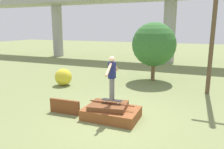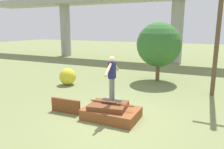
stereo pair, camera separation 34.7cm
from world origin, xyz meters
name	(u,v)px [view 2 (the right image)]	position (x,y,z in m)	size (l,w,h in m)	color
ground_plane	(111,118)	(0.00, 0.00, 0.00)	(80.00, 80.00, 0.00)	olive
scrap_pile	(111,112)	(-0.02, 0.00, 0.24)	(1.92, 1.28, 0.58)	brown
scrap_plank_loose	(66,106)	(-1.78, -0.27, 0.27)	(1.23, 0.14, 0.54)	brown
skateboard	(112,100)	(0.01, 0.04, 0.66)	(0.73, 0.23, 0.09)	black
skater	(112,75)	(0.01, 0.04, 1.56)	(0.23, 1.14, 1.55)	slate
highway_overpass	(178,2)	(0.00, 13.75, 5.33)	(44.00, 3.30, 6.22)	#9E9E99
utility_pole	(220,11)	(3.23, 4.50, 3.90)	(1.30, 0.20, 7.56)	brown
tree_behind_left	(159,45)	(0.18, 6.18, 2.19)	(2.60, 2.60, 3.49)	brown
bush_yellow_flowering	(68,77)	(-4.21, 3.19, 0.47)	(0.94, 0.94, 0.94)	gold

